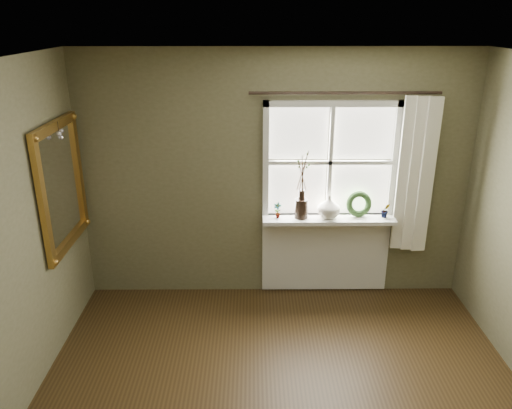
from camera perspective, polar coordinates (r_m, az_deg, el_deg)
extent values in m
plane|color=silver|center=(2.65, 4.81, 14.77)|extent=(4.50, 4.50, 0.00)
cube|color=brown|center=(5.18, 2.20, 3.14)|extent=(4.00, 0.10, 2.60)
cube|color=silver|center=(5.29, 8.13, -1.37)|extent=(1.36, 0.06, 0.06)
cube|color=silver|center=(4.97, 8.83, 11.32)|extent=(1.36, 0.06, 0.06)
cube|color=silver|center=(5.04, 1.12, 4.81)|extent=(0.06, 0.06, 1.24)
cube|color=silver|center=(5.24, 15.53, 4.67)|extent=(0.06, 0.06, 1.24)
cube|color=silver|center=(5.10, 8.47, 4.78)|extent=(1.24, 0.05, 0.04)
cube|color=silver|center=(5.10, 8.47, 4.78)|extent=(0.04, 0.05, 1.12)
cube|color=white|center=(5.01, 4.89, 8.12)|extent=(0.59, 0.01, 0.53)
cube|color=white|center=(5.11, 12.24, 7.98)|extent=(0.59, 0.01, 0.53)
cube|color=white|center=(5.17, 4.69, 1.74)|extent=(0.59, 0.01, 0.53)
cube|color=white|center=(5.27, 11.75, 1.73)|extent=(0.59, 0.01, 0.53)
cube|color=silver|center=(5.20, 8.29, -1.68)|extent=(1.36, 0.26, 0.04)
cube|color=silver|center=(5.48, 7.89, -5.49)|extent=(1.36, 0.04, 0.88)
cylinder|color=black|center=(5.12, 5.20, -0.46)|extent=(0.14, 0.14, 0.20)
imported|color=beige|center=(5.15, 8.34, -0.24)|extent=(0.31, 0.31, 0.24)
torus|color=#2B4A21|center=(5.25, 11.65, -0.24)|extent=(0.29, 0.16, 0.28)
imported|color=#2B4A21|center=(5.11, 2.48, -0.66)|extent=(0.10, 0.09, 0.16)
imported|color=#2B4A21|center=(5.28, 14.58, -0.64)|extent=(0.09, 0.07, 0.16)
cube|color=white|center=(5.25, 17.66, 3.14)|extent=(0.36, 0.12, 1.59)
cylinder|color=black|center=(4.92, 10.17, 12.44)|extent=(1.84, 0.03, 0.03)
cube|color=white|center=(4.85, -21.38, 2.01)|extent=(0.02, 0.81, 1.00)
cube|color=#AE7C33|center=(4.71, -22.14, 8.28)|extent=(0.05, 0.99, 0.09)
cube|color=#AE7C33|center=(5.04, -20.47, -3.86)|extent=(0.05, 0.99, 0.09)
cube|color=#AE7C33|center=(4.45, -23.19, 0.11)|extent=(0.05, 0.09, 1.00)
cube|color=#AE7C33|center=(5.25, -19.64, 3.61)|extent=(0.05, 0.09, 1.00)
sphere|color=silver|center=(4.68, -21.60, 7.55)|extent=(0.04, 0.04, 0.04)
sphere|color=silver|center=(4.71, -21.41, 7.16)|extent=(0.04, 0.04, 0.04)
sphere|color=silver|center=(4.73, -21.37, 7.84)|extent=(0.04, 0.04, 0.04)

